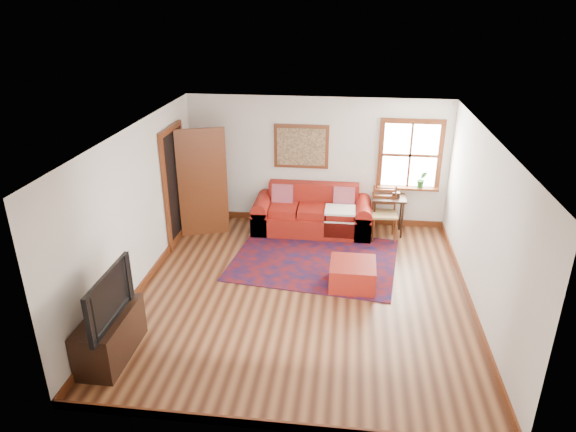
# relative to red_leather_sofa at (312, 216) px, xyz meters

# --- Properties ---
(ground) EXTENTS (5.50, 5.50, 0.00)m
(ground) POSITION_rel_red_leather_sofa_xyz_m (0.03, -2.31, -0.29)
(ground) COLOR #452212
(ground) RESTS_ON ground
(room_envelope) EXTENTS (5.04, 5.54, 2.52)m
(room_envelope) POSITION_rel_red_leather_sofa_xyz_m (0.03, -2.30, 1.36)
(room_envelope) COLOR silver
(room_envelope) RESTS_ON ground
(window) EXTENTS (1.18, 0.20, 1.38)m
(window) POSITION_rel_red_leather_sofa_xyz_m (1.81, 0.39, 1.02)
(window) COLOR white
(window) RESTS_ON ground
(doorway) EXTENTS (0.89, 1.08, 2.14)m
(doorway) POSITION_rel_red_leather_sofa_xyz_m (-2.18, -0.53, 0.78)
(doorway) COLOR black
(doorway) RESTS_ON ground
(framed_artwork) EXTENTS (1.05, 0.07, 0.85)m
(framed_artwork) POSITION_rel_red_leather_sofa_xyz_m (-0.27, 0.40, 1.26)
(framed_artwork) COLOR #632D15
(framed_artwork) RESTS_ON ground
(persian_rug) EXTENTS (2.98, 2.50, 0.02)m
(persian_rug) POSITION_rel_red_leather_sofa_xyz_m (0.14, -1.23, -0.28)
(persian_rug) COLOR #5E0E0D
(persian_rug) RESTS_ON ground
(red_leather_sofa) EXTENTS (2.24, 0.92, 0.88)m
(red_leather_sofa) POSITION_rel_red_leather_sofa_xyz_m (0.00, 0.00, 0.00)
(red_leather_sofa) COLOR maroon
(red_leather_sofa) RESTS_ON ground
(red_ottoman) EXTENTS (0.71, 0.71, 0.40)m
(red_ottoman) POSITION_rel_red_leather_sofa_xyz_m (0.79, -2.02, -0.09)
(red_ottoman) COLOR maroon
(red_ottoman) RESTS_ON ground
(side_table) EXTENTS (0.62, 0.46, 0.74)m
(side_table) POSITION_rel_red_leather_sofa_xyz_m (1.42, 0.03, 0.33)
(side_table) COLOR black
(side_table) RESTS_ON ground
(ladder_back_chair) EXTENTS (0.47, 0.45, 0.98)m
(ladder_back_chair) POSITION_rel_red_leather_sofa_xyz_m (1.34, -0.16, 0.24)
(ladder_back_chair) COLOR tan
(ladder_back_chair) RESTS_ON ground
(media_cabinet) EXTENTS (0.49, 1.09, 0.60)m
(media_cabinet) POSITION_rel_red_leather_sofa_xyz_m (-2.21, -4.10, 0.01)
(media_cabinet) COLOR black
(media_cabinet) RESTS_ON ground
(television) EXTENTS (0.15, 1.13, 0.65)m
(television) POSITION_rel_red_leather_sofa_xyz_m (-2.19, -4.19, 0.63)
(television) COLOR black
(television) RESTS_ON media_cabinet
(candle_hurricane) EXTENTS (0.12, 0.12, 0.18)m
(candle_hurricane) POSITION_rel_red_leather_sofa_xyz_m (-2.16, -3.68, 0.39)
(candle_hurricane) COLOR silver
(candle_hurricane) RESTS_ON media_cabinet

